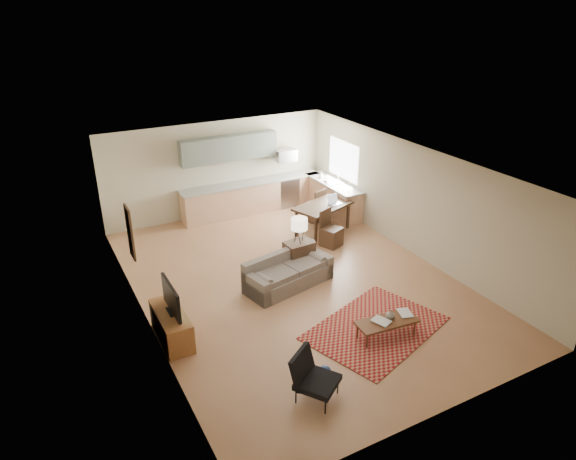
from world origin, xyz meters
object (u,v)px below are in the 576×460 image
sofa (289,271)px  coffee_table (386,328)px  tv_credenza (172,326)px  armchair (317,378)px  dining_table (323,219)px  console_table (299,257)px

sofa → coffee_table: (0.73, -2.49, -0.18)m
sofa → tv_credenza: bearing=-178.5°
tv_credenza → armchair: bearing=-58.9°
dining_table → coffee_table: bearing=-125.8°
coffee_table → dining_table: dining_table is taller
coffee_table → sofa: bearing=111.5°
sofa → armchair: bearing=-122.9°
armchair → dining_table: size_ratio=0.51×
coffee_table → tv_credenza: size_ratio=0.94×
console_table → dining_table: dining_table is taller
console_table → coffee_table: bearing=-89.3°
dining_table → armchair: bearing=-141.1°
armchair → tv_credenza: (-1.56, 2.58, -0.11)m
sofa → tv_credenza: size_ratio=1.63×
armchair → console_table: (1.75, 3.70, -0.02)m
sofa → console_table: bearing=29.2°
coffee_table → console_table: console_table is taller
tv_credenza → dining_table: size_ratio=0.80×
coffee_table → dining_table: size_ratio=0.75×
sofa → coffee_table: 2.60m
coffee_table → tv_credenza: (-3.53, 1.81, 0.11)m
coffee_table → armchair: size_ratio=1.47×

